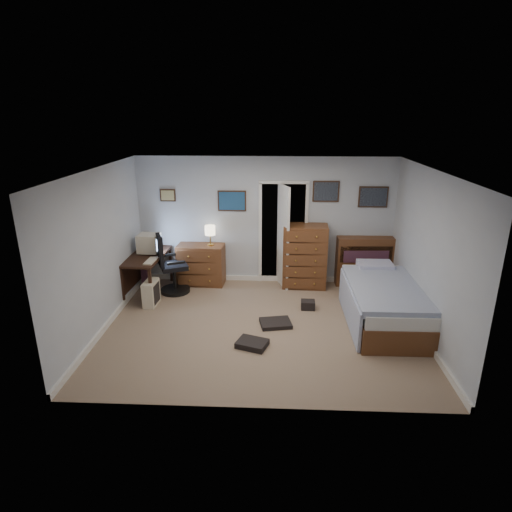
% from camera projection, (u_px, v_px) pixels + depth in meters
% --- Properties ---
extents(floor, '(5.00, 4.00, 0.02)m').
position_uv_depth(floor, '(262.00, 327.00, 6.90)').
color(floor, gray).
rests_on(floor, ground).
extents(computer_desk, '(0.68, 1.33, 0.75)m').
position_uv_depth(computer_desk, '(143.00, 264.00, 8.04)').
color(computer_desk, black).
rests_on(computer_desk, floor).
extents(crt_monitor, '(0.41, 0.38, 0.36)m').
position_uv_depth(crt_monitor, '(149.00, 243.00, 8.06)').
color(crt_monitor, beige).
rests_on(crt_monitor, computer_desk).
extents(keyboard, '(0.17, 0.41, 0.02)m').
position_uv_depth(keyboard, '(151.00, 261.00, 7.63)').
color(keyboard, beige).
rests_on(keyboard, computer_desk).
extents(pc_tower, '(0.23, 0.43, 0.45)m').
position_uv_depth(pc_tower, '(151.00, 293.00, 7.61)').
color(pc_tower, beige).
rests_on(pc_tower, floor).
extents(office_chair, '(0.73, 0.73, 1.15)m').
position_uv_depth(office_chair, '(171.00, 270.00, 8.07)').
color(office_chair, black).
rests_on(office_chair, floor).
extents(media_stack, '(0.15, 0.15, 0.72)m').
position_uv_depth(media_stack, '(145.00, 270.00, 8.32)').
color(media_stack, maroon).
rests_on(media_stack, floor).
extents(low_dresser, '(0.94, 0.51, 0.81)m').
position_uv_depth(low_dresser, '(201.00, 264.00, 8.50)').
color(low_dresser, brown).
rests_on(low_dresser, floor).
extents(table_lamp, '(0.22, 0.22, 0.39)m').
position_uv_depth(table_lamp, '(210.00, 231.00, 8.27)').
color(table_lamp, gold).
rests_on(table_lamp, low_dresser).
extents(doorway, '(0.96, 1.12, 2.05)m').
position_uv_depth(doorway, '(283.00, 230.00, 8.71)').
color(doorway, black).
rests_on(doorway, floor).
extents(tall_dresser, '(0.87, 0.54, 1.24)m').
position_uv_depth(tall_dresser, '(305.00, 256.00, 8.32)').
color(tall_dresser, brown).
rests_on(tall_dresser, floor).
extents(headboard_bookcase, '(1.10, 0.33, 0.98)m').
position_uv_depth(headboard_bookcase, '(364.00, 260.00, 8.41)').
color(headboard_bookcase, brown).
rests_on(headboard_bookcase, floor).
extents(bed, '(1.20, 2.22, 0.73)m').
position_uv_depth(bed, '(383.00, 302.00, 6.99)').
color(bed, brown).
rests_on(bed, floor).
extents(wall_posters, '(4.38, 0.04, 0.60)m').
position_uv_depth(wall_posters, '(295.00, 196.00, 8.18)').
color(wall_posters, '#331E11').
rests_on(wall_posters, floor).
extents(floor_clutter, '(1.29, 1.64, 0.15)m').
position_uv_depth(floor_clutter, '(275.00, 326.00, 6.82)').
color(floor_clutter, black).
rests_on(floor_clutter, floor).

